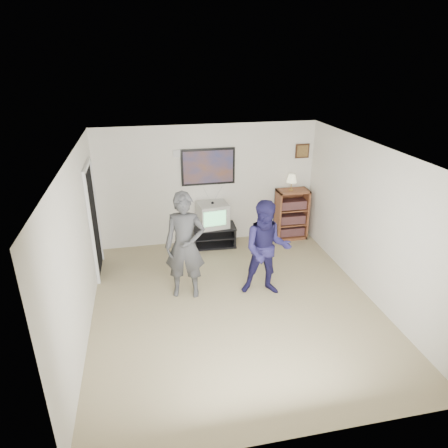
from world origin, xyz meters
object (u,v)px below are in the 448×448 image
object	(u,v)px
media_stand	(214,236)
person_short	(267,249)
bookshelf	(291,214)
crt_television	(213,215)
person_tall	(185,246)

from	to	relation	value
media_stand	person_short	distance (m)	2.11
person_short	bookshelf	bearing A→B (deg)	72.07
person_short	crt_television	bearing A→B (deg)	118.60
bookshelf	person_tall	distance (m)	3.09
media_stand	person_tall	size ratio (longest dim) A/B	0.50
bookshelf	person_tall	size ratio (longest dim) A/B	0.61
media_stand	bookshelf	world-z (taller)	bookshelf
media_stand	crt_television	distance (m)	0.47
bookshelf	person_tall	world-z (taller)	person_tall
media_stand	crt_television	xyz separation A→B (m)	(-0.02, -0.00, 0.47)
media_stand	person_tall	xyz separation A→B (m)	(-0.78, -1.73, 0.68)
person_tall	media_stand	bearing A→B (deg)	77.87
bookshelf	person_tall	bearing A→B (deg)	-144.56
media_stand	person_tall	distance (m)	2.02
media_stand	person_short	xyz separation A→B (m)	(0.53, -1.95, 0.60)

